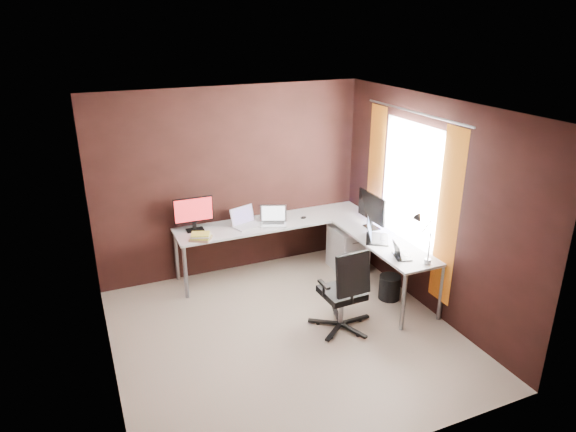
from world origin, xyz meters
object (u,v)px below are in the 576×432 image
object	(u,v)px
drawer_pedestal	(348,248)
desk_lamp	(422,233)
laptop_black_big	(374,235)
wastebasket	(389,287)
monitor_left	(193,212)
laptop_black_small	(400,254)
laptop_silver	(273,220)
office_chair	(343,306)
laptop_white	(245,222)
monitor_right	(372,209)
book_stack	(201,237)

from	to	relation	value
drawer_pedestal	desk_lamp	distance (m)	1.64
laptop_black_big	wastebasket	bearing A→B (deg)	-119.94
desk_lamp	laptop_black_big	bearing A→B (deg)	111.18
monitor_left	laptop_black_small	bearing A→B (deg)	-39.71
laptop_silver	office_chair	distance (m)	1.64
laptop_white	laptop_black_big	distance (m)	1.68
laptop_silver	laptop_black_big	size ratio (longest dim) A/B	0.89
monitor_right	laptop_white	xyz separation A→B (m)	(-1.46, 0.73, -0.21)
desk_lamp	monitor_right	bearing A→B (deg)	100.06
desk_lamp	office_chair	world-z (taller)	desk_lamp
laptop_black_big	laptop_silver	bearing A→B (deg)	76.54
desk_lamp	wastebasket	xyz separation A→B (m)	(0.00, 0.51, -0.94)
laptop_white	laptop_silver	bearing A→B (deg)	-32.46
book_stack	office_chair	size ratio (longest dim) A/B	0.32
laptop_silver	book_stack	xyz separation A→B (m)	(-1.02, -0.13, -0.01)
monitor_right	wastebasket	distance (m)	1.01
drawer_pedestal	monitor_left	bearing A→B (deg)	166.66
monitor_right	laptop_black_big	size ratio (longest dim) A/B	1.22
drawer_pedestal	laptop_black_big	world-z (taller)	laptop_black_big
drawer_pedestal	monitor_left	size ratio (longest dim) A/B	1.18
laptop_silver	office_chair	bearing A→B (deg)	-60.32
wastebasket	monitor_left	bearing A→B (deg)	145.92
monitor_left	laptop_black_small	xyz separation A→B (m)	(1.96, -1.71, -0.21)
monitor_left	laptop_black_big	distance (m)	2.29
drawer_pedestal	office_chair	bearing A→B (deg)	-121.68
laptop_white	laptop_black_small	bearing A→B (deg)	-69.31
laptop_white	laptop_black_big	world-z (taller)	laptop_black_big
laptop_white	drawer_pedestal	bearing A→B (deg)	-33.67
monitor_left	laptop_silver	bearing A→B (deg)	-9.75
drawer_pedestal	book_stack	bearing A→B (deg)	175.73
monitor_left	book_stack	bearing A→B (deg)	-89.58
desk_lamp	wastebasket	distance (m)	1.07
drawer_pedestal	monitor_right	bearing A→B (deg)	-74.12
monitor_left	monitor_right	xyz separation A→B (m)	(2.11, -0.84, 0.02)
laptop_white	laptop_black_big	size ratio (longest dim) A/B	0.90
laptop_white	laptop_black_small	distance (m)	2.07
book_stack	wastebasket	xyz separation A→B (m)	(2.08, -1.08, -0.62)
monitor_left	monitor_right	world-z (taller)	monitor_right
laptop_white	office_chair	size ratio (longest dim) A/B	0.42
monitor_right	office_chair	size ratio (longest dim) A/B	0.58
drawer_pedestal	desk_lamp	size ratio (longest dim) A/B	1.05
monitor_left	laptop_black_big	world-z (taller)	monitor_left
drawer_pedestal	laptop_black_small	world-z (taller)	laptop_black_small
drawer_pedestal	wastebasket	xyz separation A→B (m)	(0.07, -0.93, -0.15)
laptop_silver	book_stack	bearing A→B (deg)	-150.81
office_chair	monitor_right	bearing A→B (deg)	43.86
drawer_pedestal	monitor_right	world-z (taller)	monitor_right
wastebasket	office_chair	bearing A→B (deg)	-157.82
laptop_black_big	desk_lamp	world-z (taller)	desk_lamp
monitor_left	wastebasket	xyz separation A→B (m)	(2.07, -1.40, -0.83)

